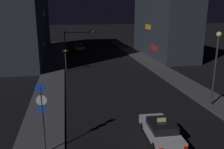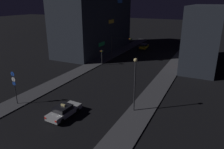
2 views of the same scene
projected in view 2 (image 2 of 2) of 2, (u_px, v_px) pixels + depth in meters
The scene contains 10 objects.
sidewalk_left at pixel (96, 63), 45.87m from camera, with size 3.18×65.50×0.12m, color #424247.
sidewalk_right at pixel (169, 73), 39.41m from camera, with size 3.18×65.50×0.12m, color #424247.
building_facade_left at pixel (95, 18), 54.66m from camera, with size 9.53×25.82×17.01m.
building_facade_right at pixel (203, 36), 42.72m from camera, with size 6.15×18.27×11.97m.
taxi at pixel (64, 111), 24.58m from camera, with size 2.00×4.53×1.62m.
far_car at pixel (144, 46), 58.96m from camera, with size 2.09×4.56×1.42m.
traffic_light_overhead at pixel (119, 43), 46.30m from camera, with size 4.89×0.41×5.39m.
traffic_light_left_kerb at pixel (102, 54), 43.71m from camera, with size 0.80×0.42×3.22m.
sign_pole_left at pixel (14, 84), 26.79m from camera, with size 0.61×0.10×4.39m.
street_lamp_near_block at pixel (135, 77), 24.57m from camera, with size 0.46×0.46×6.59m.
Camera 2 is at (14.74, -7.35, 12.87)m, focal length 34.06 mm.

